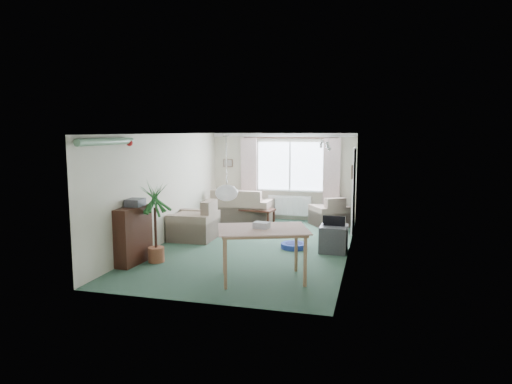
% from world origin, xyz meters
% --- Properties ---
extents(ground, '(6.50, 6.50, 0.00)m').
position_xyz_m(ground, '(0.00, 0.00, 0.00)').
color(ground, '#2C4A3B').
extents(window, '(1.80, 0.03, 1.30)m').
position_xyz_m(window, '(0.20, 3.23, 1.50)').
color(window, white).
extents(curtain_rod, '(2.60, 0.03, 0.03)m').
position_xyz_m(curtain_rod, '(0.20, 3.15, 2.27)').
color(curtain_rod, black).
extents(curtain_left, '(0.45, 0.08, 2.00)m').
position_xyz_m(curtain_left, '(-0.95, 3.13, 1.27)').
color(curtain_left, beige).
extents(curtain_right, '(0.45, 0.08, 2.00)m').
position_xyz_m(curtain_right, '(1.35, 3.13, 1.27)').
color(curtain_right, beige).
extents(radiator, '(1.20, 0.10, 0.55)m').
position_xyz_m(radiator, '(0.20, 3.19, 0.40)').
color(radiator, white).
extents(doorway, '(0.03, 0.95, 2.00)m').
position_xyz_m(doorway, '(1.99, 2.20, 1.00)').
color(doorway, black).
extents(pendant_lamp, '(0.36, 0.36, 0.36)m').
position_xyz_m(pendant_lamp, '(0.20, -2.30, 1.48)').
color(pendant_lamp, white).
extents(tinsel_garland, '(1.60, 1.60, 0.12)m').
position_xyz_m(tinsel_garland, '(-1.92, -2.30, 2.28)').
color(tinsel_garland, '#196626').
extents(bauble_cluster_a, '(0.20, 0.20, 0.20)m').
position_xyz_m(bauble_cluster_a, '(1.30, 0.90, 2.22)').
color(bauble_cluster_a, silver).
extents(bauble_cluster_b, '(0.20, 0.20, 0.20)m').
position_xyz_m(bauble_cluster_b, '(1.60, -0.30, 2.22)').
color(bauble_cluster_b, silver).
extents(wall_picture_back, '(0.28, 0.03, 0.22)m').
position_xyz_m(wall_picture_back, '(-1.60, 3.23, 1.55)').
color(wall_picture_back, brown).
extents(wall_picture_right, '(0.03, 0.24, 0.30)m').
position_xyz_m(wall_picture_right, '(1.98, 1.20, 1.55)').
color(wall_picture_right, brown).
extents(sofa, '(1.77, 0.96, 0.88)m').
position_xyz_m(sofa, '(-1.10, 2.75, 0.44)').
color(sofa, beige).
rests_on(sofa, ground).
extents(armchair_corner, '(1.15, 1.14, 0.76)m').
position_xyz_m(armchair_corner, '(1.35, 2.73, 0.38)').
color(armchair_corner, '#C1B292').
rests_on(armchair_corner, ground).
extents(armchair_left, '(0.97, 1.03, 0.90)m').
position_xyz_m(armchair_left, '(-1.50, 0.40, 0.45)').
color(armchair_left, beige).
rests_on(armchair_left, ground).
extents(coffee_table, '(0.96, 0.63, 0.40)m').
position_xyz_m(coffee_table, '(-0.53, 2.45, 0.20)').
color(coffee_table, black).
rests_on(coffee_table, ground).
extents(photo_frame, '(0.12, 0.02, 0.16)m').
position_xyz_m(photo_frame, '(-0.47, 2.44, 0.48)').
color(photo_frame, '#4E3E28').
rests_on(photo_frame, coffee_table).
extents(bookshelf, '(0.35, 0.89, 1.07)m').
position_xyz_m(bookshelf, '(-1.84, -1.70, 0.53)').
color(bookshelf, black).
rests_on(bookshelf, ground).
extents(hifi_box, '(0.30, 0.36, 0.14)m').
position_xyz_m(hifi_box, '(-1.83, -1.60, 1.14)').
color(hifi_box, '#3D3C42').
rests_on(hifi_box, bookshelf).
extents(houseplant, '(0.71, 0.71, 1.52)m').
position_xyz_m(houseplant, '(-1.47, -1.51, 0.76)').
color(houseplant, '#226021').
rests_on(houseplant, ground).
extents(dining_table, '(1.59, 1.32, 0.85)m').
position_xyz_m(dining_table, '(0.73, -2.01, 0.42)').
color(dining_table, tan).
rests_on(dining_table, ground).
extents(gift_box, '(0.28, 0.22, 0.12)m').
position_xyz_m(gift_box, '(0.70, -1.99, 0.91)').
color(gift_box, silver).
rests_on(gift_box, dining_table).
extents(tv_cube, '(0.55, 0.61, 0.54)m').
position_xyz_m(tv_cube, '(1.70, 0.09, 0.27)').
color(tv_cube, '#303034').
rests_on(tv_cube, ground).
extents(pet_bed, '(0.65, 0.65, 0.11)m').
position_xyz_m(pet_bed, '(0.87, 0.15, 0.05)').
color(pet_bed, '#1F4F90').
rests_on(pet_bed, ground).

